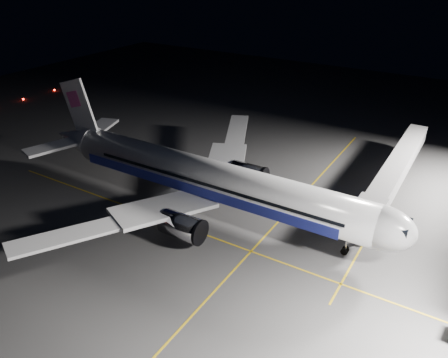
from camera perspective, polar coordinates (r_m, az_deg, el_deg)
ground at (r=66.14m, az=-1.61°, el=-4.02°), size 200.00×200.00×0.00m
guide_line_main at (r=62.07m, az=6.21°, el=-6.53°), size 0.25×80.00×0.01m
guide_line_cross at (r=62.02m, az=-4.65°, el=-6.48°), size 70.00×0.25×0.01m
guide_line_side at (r=67.31m, az=19.27°, el=-5.14°), size 0.25×40.00×0.01m
airliner at (r=64.11m, az=-2.47°, el=0.18°), size 61.48×54.22×16.64m
jet_bridge at (r=72.23m, az=21.40°, el=0.96°), size 3.60×34.40×6.30m
baggage_tug at (r=75.78m, az=-3.31°, el=1.11°), size 3.07×2.63×1.98m
safety_cone_a at (r=74.11m, az=6.27°, el=-0.22°), size 0.38×0.38×0.56m
safety_cone_b at (r=70.21m, az=6.47°, el=-1.91°), size 0.39×0.39×0.58m
safety_cone_c at (r=68.35m, az=1.08°, el=-2.59°), size 0.39×0.39×0.59m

